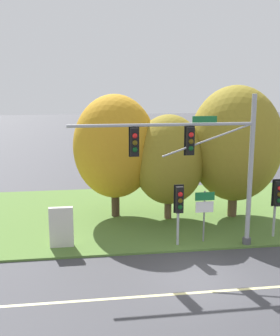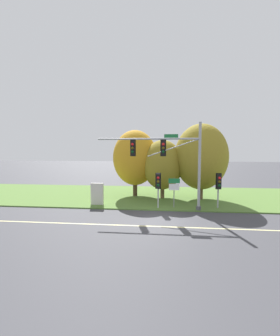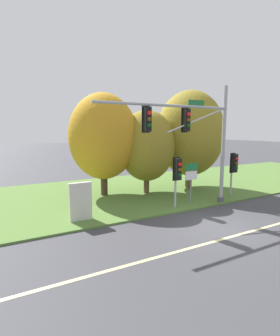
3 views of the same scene
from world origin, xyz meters
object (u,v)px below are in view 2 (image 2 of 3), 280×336
(tree_left_of_mast, at_px, (163,165))
(route_sign_post, at_px, (174,188))
(info_kiosk, at_px, (97,194))
(pedestrian_signal_near_kerb, at_px, (158,183))
(tree_nearest_road, at_px, (135,158))
(traffic_signal_mast, at_px, (170,156))
(pedestrian_signal_further_along, at_px, (219,183))
(tree_behind_signpost, at_px, (201,157))

(tree_left_of_mast, bearing_deg, route_sign_post, -74.98)
(tree_left_of_mast, xyz_separation_m, info_kiosk, (-5.71, -3.35, -2.38))
(pedestrian_signal_near_kerb, distance_m, route_sign_post, 1.44)
(tree_left_of_mast, bearing_deg, tree_nearest_road, 163.67)
(traffic_signal_mast, relative_size, pedestrian_signal_further_along, 2.88)
(pedestrian_signal_further_along, distance_m, info_kiosk, 10.38)
(route_sign_post, bearing_deg, info_kiosk, 177.38)
(traffic_signal_mast, xyz_separation_m, tree_left_of_mast, (-0.60, 4.23, -1.00))
(tree_left_of_mast, bearing_deg, pedestrian_signal_further_along, -38.39)
(traffic_signal_mast, xyz_separation_m, info_kiosk, (-6.32, 0.88, -3.38))
(traffic_signal_mast, relative_size, tree_nearest_road, 1.23)
(pedestrian_signal_further_along, distance_m, tree_left_of_mast, 6.00)
(pedestrian_signal_near_kerb, xyz_separation_m, route_sign_post, (1.32, 0.39, -0.42))
(pedestrian_signal_near_kerb, height_order, tree_behind_signpost, tree_behind_signpost)
(tree_nearest_road, bearing_deg, route_sign_post, -49.46)
(traffic_signal_mast, bearing_deg, tree_behind_signpost, 53.07)
(traffic_signal_mast, xyz_separation_m, route_sign_post, (0.38, 0.57, -2.65))
(tree_left_of_mast, relative_size, info_kiosk, 3.05)
(pedestrian_signal_near_kerb, xyz_separation_m, pedestrian_signal_further_along, (4.94, 0.40, -0.01))
(tree_nearest_road, distance_m, tree_behind_signpost, 6.64)
(tree_behind_signpost, distance_m, info_kiosk, 10.46)
(pedestrian_signal_further_along, distance_m, route_sign_post, 3.64)
(traffic_signal_mast, relative_size, info_kiosk, 4.42)
(pedestrian_signal_near_kerb, bearing_deg, traffic_signal_mast, -11.07)
(traffic_signal_mast, xyz_separation_m, pedestrian_signal_near_kerb, (-0.94, 0.18, -2.23))
(tree_nearest_road, bearing_deg, tree_behind_signpost, -8.12)
(tree_nearest_road, bearing_deg, tree_left_of_mast, -16.33)
(pedestrian_signal_near_kerb, xyz_separation_m, info_kiosk, (-5.37, 0.70, -1.15))
(route_sign_post, bearing_deg, tree_nearest_road, 130.54)
(route_sign_post, xyz_separation_m, tree_behind_signpost, (2.73, 3.56, 2.45))
(pedestrian_signal_near_kerb, distance_m, pedestrian_signal_further_along, 4.96)
(traffic_signal_mast, distance_m, tree_behind_signpost, 5.17)
(tree_nearest_road, xyz_separation_m, tree_behind_signpost, (6.57, -0.94, 0.16))
(route_sign_post, height_order, tree_behind_signpost, tree_behind_signpost)
(pedestrian_signal_further_along, xyz_separation_m, route_sign_post, (-3.62, -0.01, -0.40))
(pedestrian_signal_further_along, relative_size, route_sign_post, 1.17)
(pedestrian_signal_near_kerb, distance_m, tree_left_of_mast, 4.24)
(pedestrian_signal_near_kerb, bearing_deg, route_sign_post, 16.45)
(route_sign_post, height_order, tree_nearest_road, tree_nearest_road)
(route_sign_post, distance_m, tree_left_of_mast, 4.13)
(pedestrian_signal_near_kerb, bearing_deg, tree_left_of_mast, 85.19)
(traffic_signal_mast, distance_m, route_sign_post, 2.73)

